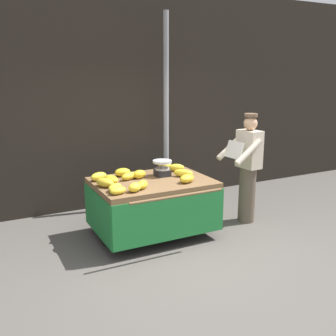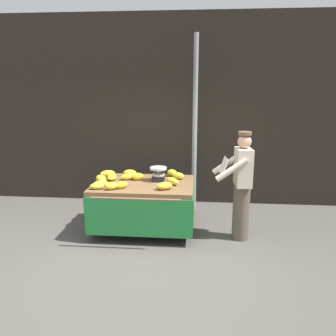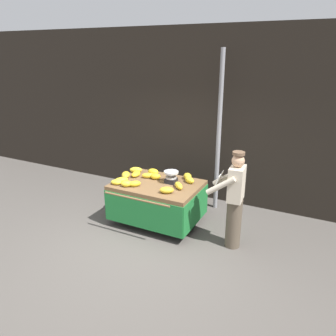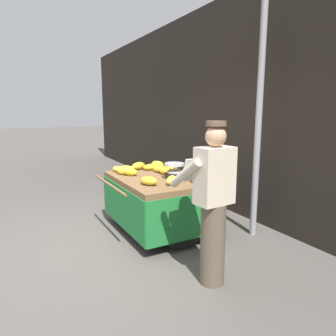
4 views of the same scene
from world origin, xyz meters
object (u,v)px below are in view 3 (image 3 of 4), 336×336
(banana_bunch_7, at_px, (148,175))
(banana_bunch_8, at_px, (153,172))
(banana_bunch_3, at_px, (126,175))
(banana_bunch_12, at_px, (167,190))
(banana_bunch_5, at_px, (135,184))
(banana_bunch_1, at_px, (189,180))
(street_pole, at_px, (219,134))
(banana_bunch_6, at_px, (136,174))
(weighing_scale, at_px, (171,177))
(banana_bunch_10, at_px, (188,176))
(banana_bunch_13, at_px, (136,170))
(banana_bunch_0, at_px, (116,182))
(banana_bunch_4, at_px, (179,186))
(banana_cart, at_px, (157,194))
(vendor_person, at_px, (234,200))
(banana_bunch_11, at_px, (121,180))
(banana_bunch_2, at_px, (156,176))
(banana_bunch_9, at_px, (126,184))

(banana_bunch_7, height_order, banana_bunch_8, banana_bunch_8)
(banana_bunch_3, xyz_separation_m, banana_bunch_12, (1.07, -0.31, -0.00))
(banana_bunch_5, distance_m, banana_bunch_8, 0.71)
(banana_bunch_1, height_order, banana_bunch_8, banana_bunch_8)
(street_pole, xyz_separation_m, banana_bunch_6, (-1.36, -1.02, -0.76))
(weighing_scale, bearing_deg, banana_bunch_10, 56.98)
(banana_bunch_1, relative_size, banana_bunch_13, 0.91)
(banana_bunch_0, relative_size, banana_bunch_4, 0.76)
(banana_cart, xyz_separation_m, banana_bunch_8, (-0.30, 0.38, 0.28))
(banana_bunch_8, height_order, vendor_person, vendor_person)
(weighing_scale, distance_m, banana_bunch_11, 0.96)
(banana_bunch_2, relative_size, banana_bunch_4, 0.70)
(banana_bunch_3, distance_m, banana_bunch_9, 0.47)
(banana_bunch_3, height_order, banana_bunch_13, banana_bunch_3)
(banana_bunch_9, relative_size, banana_bunch_11, 0.76)
(banana_bunch_2, bearing_deg, banana_bunch_12, -44.94)
(banana_cart, distance_m, banana_bunch_11, 0.74)
(banana_bunch_4, relative_size, banana_bunch_8, 1.23)
(banana_bunch_9, relative_size, banana_bunch_10, 0.93)
(weighing_scale, xyz_separation_m, banana_bunch_11, (-0.87, -0.40, -0.07))
(banana_bunch_10, bearing_deg, banana_bunch_4, -85.29)
(banana_bunch_7, relative_size, banana_bunch_10, 1.23)
(banana_bunch_9, bearing_deg, banana_bunch_5, 29.85)
(banana_bunch_9, height_order, banana_bunch_12, banana_bunch_9)
(banana_bunch_0, bearing_deg, banana_bunch_6, 79.59)
(banana_bunch_1, height_order, banana_bunch_3, banana_bunch_3)
(banana_bunch_8, bearing_deg, weighing_scale, -24.79)
(banana_bunch_1, bearing_deg, banana_bunch_4, -101.56)
(banana_bunch_2, distance_m, banana_bunch_7, 0.16)
(street_pole, height_order, vendor_person, street_pole)
(banana_bunch_1, xyz_separation_m, banana_bunch_8, (-0.84, 0.09, 0.00))
(banana_bunch_2, bearing_deg, banana_bunch_9, -117.93)
(banana_bunch_4, xyz_separation_m, banana_bunch_6, (-1.03, 0.18, -0.01))
(weighing_scale, height_order, banana_bunch_0, weighing_scale)
(banana_bunch_9, bearing_deg, banana_bunch_6, 103.38)
(weighing_scale, distance_m, banana_bunch_10, 0.38)
(banana_bunch_0, distance_m, banana_bunch_1, 1.39)
(street_pole, bearing_deg, vendor_person, -60.32)
(banana_bunch_3, bearing_deg, banana_cart, 1.78)
(banana_bunch_7, height_order, banana_bunch_10, banana_bunch_10)
(banana_bunch_4, bearing_deg, banana_bunch_7, 164.24)
(banana_cart, bearing_deg, banana_bunch_9, -136.72)
(vendor_person, bearing_deg, weighing_scale, 167.22)
(weighing_scale, bearing_deg, banana_bunch_1, 25.72)
(banana_bunch_7, distance_m, banana_bunch_10, 0.78)
(weighing_scale, bearing_deg, banana_bunch_3, -170.04)
(banana_bunch_0, distance_m, banana_bunch_6, 0.55)
(banana_bunch_10, bearing_deg, banana_bunch_9, -135.06)
(banana_bunch_11, distance_m, banana_bunch_12, 1.02)
(banana_bunch_1, bearing_deg, banana_bunch_2, -169.40)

